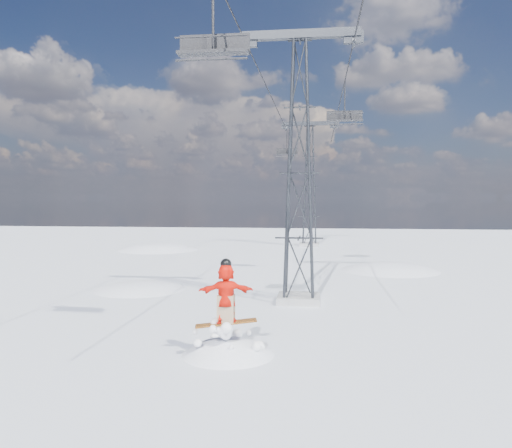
{
  "coord_description": "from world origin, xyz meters",
  "views": [
    {
      "loc": [
        1.61,
        -13.18,
        4.45
      ],
      "look_at": [
        -0.62,
        4.59,
        3.52
      ],
      "focal_mm": 35.0,
      "sensor_mm": 36.0,
      "label": 1
    }
  ],
  "objects_px": {
    "lift_tower_near": "(299,174)",
    "snowboarder_jump": "(228,410)",
    "lift_chair_near": "(214,46)",
    "lift_tower_far": "(310,187)"
  },
  "relations": [
    {
      "from": "lift_tower_near",
      "to": "snowboarder_jump",
      "type": "bearing_deg",
      "value": -103.06
    },
    {
      "from": "snowboarder_jump",
      "to": "lift_chair_near",
      "type": "bearing_deg",
      "value": 135.72
    },
    {
      "from": "lift_chair_near",
      "to": "lift_tower_near",
      "type": "bearing_deg",
      "value": 72.41
    },
    {
      "from": "lift_tower_far",
      "to": "snowboarder_jump",
      "type": "height_order",
      "value": "lift_tower_far"
    },
    {
      "from": "lift_tower_far",
      "to": "snowboarder_jump",
      "type": "distance_m",
      "value": 33.22
    },
    {
      "from": "lift_tower_near",
      "to": "lift_tower_far",
      "type": "bearing_deg",
      "value": 90.0
    },
    {
      "from": "lift_tower_near",
      "to": "snowboarder_jump",
      "type": "height_order",
      "value": "lift_tower_near"
    },
    {
      "from": "lift_tower_near",
      "to": "lift_chair_near",
      "type": "xyz_separation_m",
      "value": [
        -2.2,
        -6.94,
        3.34
      ]
    },
    {
      "from": "snowboarder_jump",
      "to": "lift_chair_near",
      "type": "xyz_separation_m",
      "value": [
        -0.48,
        0.47,
        10.44
      ]
    },
    {
      "from": "lift_tower_near",
      "to": "snowboarder_jump",
      "type": "distance_m",
      "value": 10.41
    }
  ]
}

